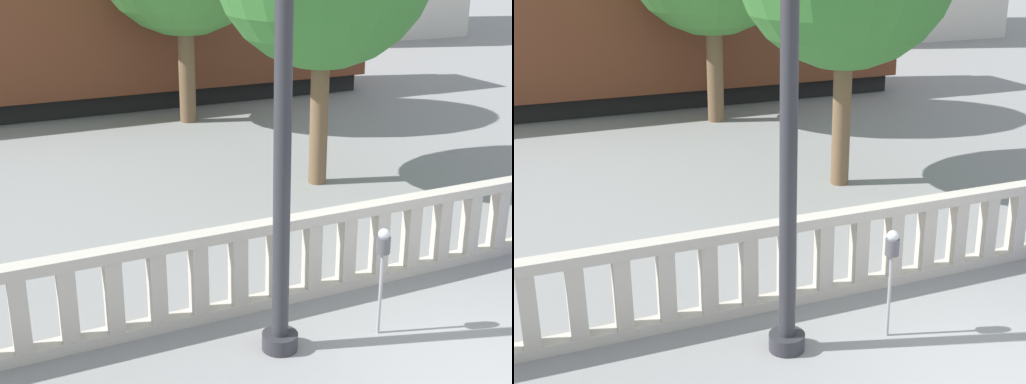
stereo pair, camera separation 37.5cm
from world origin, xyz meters
TOP-DOWN VIEW (x-y plane):
  - balustrade at (0.00, 2.71)m, footprint 14.05×0.24m
  - lamppost at (-1.78, 1.70)m, footprint 0.43×0.43m
  - parking_meter at (-0.53, 1.51)m, footprint 0.17×0.17m
  - train_near at (-2.10, 15.38)m, footprint 19.29×2.81m

SIDE VIEW (x-z plane):
  - balustrade at x=0.00m, z-range 0.00..1.19m
  - parking_meter at x=-0.53m, z-range 0.41..1.80m
  - train_near at x=-2.10m, z-range -0.20..4.19m
  - lamppost at x=-1.78m, z-range 0.14..6.47m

